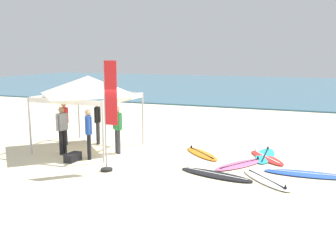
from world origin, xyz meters
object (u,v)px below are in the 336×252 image
Objects in this scene: surfboard_pink at (240,164)px; surfboard_blue at (307,174)px; person_black at (98,119)px; banner_flag at (109,121)px; person_red at (64,120)px; person_green at (117,126)px; surfboard_cyan at (265,155)px; canopy_tent at (88,86)px; gear_bag_near_tent at (73,157)px; person_blue at (89,131)px; surfboard_red at (267,158)px; surfboard_white at (266,180)px; person_grey at (62,127)px; surfboard_orange at (202,154)px; surfboard_black at (216,175)px.

surfboard_pink is 2.09m from surfboard_blue.
person_black is 3.91m from banner_flag.
person_green is (2.66, -0.51, 0.00)m from person_red.
banner_flag reaches higher than person_green.
banner_flag reaches higher than surfboard_blue.
surfboard_pink is 0.94× the size of surfboard_cyan.
surfboard_pink is 4.43m from banner_flag.
surfboard_cyan is at bearing 40.95° from banner_flag.
gear_bag_near_tent is at bearing -75.69° from canopy_tent.
surfboard_pink is 1.26× the size of person_blue.
surfboard_red is at bearing 5.47° from person_red.
person_black reaches higher than surfboard_white.
person_grey reaches higher than surfboard_red.
surfboard_blue is 1.47× the size of person_red.
person_blue reaches higher than surfboard_red.
surfboard_orange is 3.92m from banner_flag.
surfboard_blue is 1.26× the size of surfboard_white.
surfboard_orange is 0.55× the size of banner_flag.
person_black is at bearing 170.76° from surfboard_pink.
banner_flag is (-3.56, -2.13, 1.54)m from surfboard_pink.
surfboard_red is 7.22m from person_grey.
canopy_tent is 4.85m from surfboard_orange.
person_black and person_blue have the same top height.
gear_bag_near_tent is (-0.36, -0.45, -0.85)m from person_blue.
person_blue is (0.80, -1.29, -1.40)m from canopy_tent.
surfboard_blue is 0.74× the size of banner_flag.
surfboard_orange is 5.03m from person_grey.
canopy_tent is 1.62m from person_black.
person_black is at bearing 126.94° from banner_flag.
person_black is at bearing 144.64° from person_green.
gear_bag_near_tent is (-5.87, -3.05, 0.10)m from surfboard_cyan.
person_red is at bearing 168.74° from canopy_tent.
surfboard_black is 1.22× the size of surfboard_white.
person_black is (-0.14, 0.80, -1.40)m from canopy_tent.
person_red is (-9.15, 0.72, 0.95)m from surfboard_blue.
surfboard_white is 6.03m from person_blue.
surfboard_cyan is 6.55m from person_black.
surfboard_pink is at bearing 8.53° from person_grey.
surfboard_red is 0.85× the size of surfboard_cyan.
surfboard_cyan is (-0.09, 0.30, -0.00)m from surfboard_red.
surfboard_white is 1.17× the size of person_grey.
banner_flag reaches higher than surfboard_black.
person_red is at bearing -172.27° from surfboard_cyan.
person_black is 0.50× the size of banner_flag.
person_red reaches higher than surfboard_orange.
surfboard_white is 5.65m from person_green.
surfboard_black is 3.00m from surfboard_cyan.
person_red is (-6.63, 1.78, 0.95)m from surfboard_black.
gear_bag_near_tent is (0.44, -1.74, -2.25)m from canopy_tent.
surfboard_cyan is at bearing 99.02° from surfboard_white.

